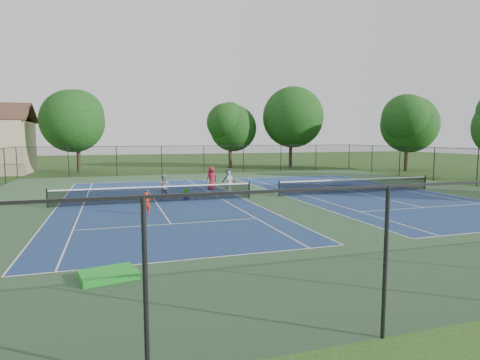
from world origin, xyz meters
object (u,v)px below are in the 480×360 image
object	(u,v)px
instructor	(164,187)
bystander_a	(229,183)
tree_side_e	(408,121)
tree_back_c	(230,125)
tree_back_d	(291,115)
bystander_b	(229,180)
tree_back_a	(77,118)
child_player	(147,203)
bystander_c	(212,178)
ball_crate	(186,197)
ball_hopper	(186,192)

from	to	relation	value
instructor	bystander_a	bearing A→B (deg)	-145.79
tree_side_e	bystander_a	xyz separation A→B (m)	(-24.83, -12.06, -5.00)
tree_back_c	tree_back_d	world-z (taller)	tree_back_d
tree_side_e	bystander_b	bearing A→B (deg)	-158.01
tree_back_a	tree_back_c	xyz separation A→B (m)	(18.00, 1.00, -0.56)
child_player	instructor	xyz separation A→B (m)	(1.41, 4.50, 0.24)
tree_back_d	child_player	xyz separation A→B (m)	(-20.83, -27.70, -6.25)
child_player	bystander_c	distance (m)	9.96
instructor	bystander_c	size ratio (longest dim) A/B	0.93
child_player	tree_side_e	bearing A→B (deg)	34.70
tree_back_c	child_player	distance (m)	31.82
tree_back_d	ball_crate	world-z (taller)	tree_back_d
bystander_b	bystander_c	bearing A→B (deg)	-1.27
child_player	ball_crate	size ratio (longest dim) A/B	3.13
tree_back_c	bystander_a	size ratio (longest dim) A/B	5.19
instructor	ball_crate	size ratio (longest dim) A/B	4.47
tree_back_c	ball_crate	world-z (taller)	tree_back_c
bystander_c	ball_hopper	bearing A→B (deg)	40.51
tree_back_d	bystander_b	bearing A→B (deg)	-125.70
child_player	bystander_b	bearing A→B (deg)	54.95
tree_back_a	ball_crate	bearing A→B (deg)	-71.46
bystander_a	bystander_b	world-z (taller)	bystander_a
tree_back_d	instructor	distance (m)	30.85
tree_back_d	bystander_a	world-z (taller)	tree_back_d
ball_crate	child_player	bearing A→B (deg)	-123.83
tree_back_a	child_player	distance (m)	28.71
child_player	ball_hopper	distance (m)	4.94
tree_back_a	tree_side_e	xyz separation A→B (m)	(36.00, -10.00, -0.23)
tree_back_a	ball_hopper	size ratio (longest dim) A/B	23.71
tree_side_e	ball_crate	world-z (taller)	tree_side_e
tree_back_d	ball_hopper	xyz separation A→B (m)	(-18.08, -23.60, -6.32)
tree_back_a	instructor	size ratio (longest dim) A/B	5.61
tree_side_e	bystander_c	size ratio (longest dim) A/B	5.04
instructor	ball_hopper	size ratio (longest dim) A/B	4.23
tree_back_a	instructor	world-z (taller)	tree_back_a
instructor	child_player	bearing A→B (deg)	92.93
ball_hopper	tree_back_c	bearing A→B (deg)	67.71
bystander_a	bystander_c	distance (m)	2.77
tree_back_a	ball_hopper	world-z (taller)	tree_back_a
bystander_a	tree_side_e	bearing A→B (deg)	167.41
tree_back_d	tree_back_c	bearing A→B (deg)	172.87
tree_back_c	ball_crate	size ratio (longest dim) A/B	23.01
tree_back_d	bystander_b	size ratio (longest dim) A/B	6.75
ball_crate	tree_back_c	bearing A→B (deg)	67.71
instructor	bystander_b	xyz separation A→B (m)	(5.22, 3.42, -0.05)
ball_hopper	tree_back_a	bearing A→B (deg)	108.54
tree_back_d	instructor	xyz separation A→B (m)	(-19.43, -23.20, -6.01)
tree_back_d	bystander_c	bearing A→B (deg)	-128.54
child_player	ball_crate	bearing A→B (deg)	61.01
tree_back_a	child_player	world-z (taller)	tree_back_a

